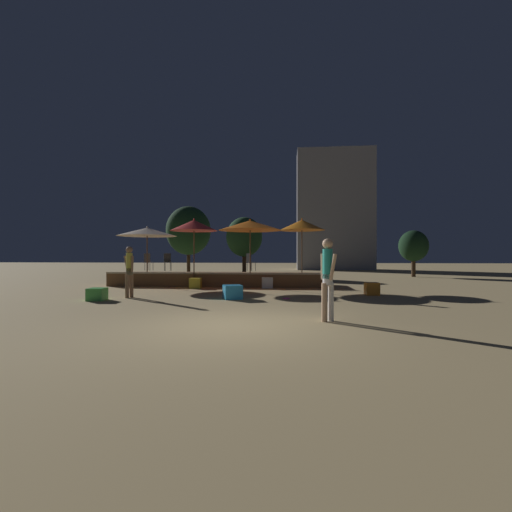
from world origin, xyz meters
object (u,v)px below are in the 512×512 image
(patio_umbrella_3, at_px, (302,225))
(cube_seat_4, at_px, (97,294))
(background_tree_1, at_px, (244,237))
(patio_umbrella_1, at_px, (147,232))
(patio_umbrella_0, at_px, (250,225))
(person_2, at_px, (328,272))
(bistro_chair_0, at_px, (168,260))
(person_0, at_px, (129,269))
(bistro_chair_1, at_px, (250,260))
(person_1, at_px, (328,275))
(cube_seat_2, at_px, (267,283))
(background_tree_2, at_px, (189,231))
(background_tree_0, at_px, (413,246))
(cube_seat_3, at_px, (372,289))
(bistro_chair_2, at_px, (148,260))
(cube_seat_1, at_px, (233,292))
(patio_umbrella_2, at_px, (194,225))
(cube_seat_0, at_px, (196,283))
(frisbee_disc, at_px, (286,298))

(patio_umbrella_3, distance_m, cube_seat_4, 9.04)
(background_tree_1, bearing_deg, patio_umbrella_1, -115.56)
(patio_umbrella_0, height_order, patio_umbrella_1, patio_umbrella_0)
(person_2, bearing_deg, bistro_chair_0, -70.94)
(person_0, distance_m, bistro_chair_1, 6.79)
(patio_umbrella_0, distance_m, person_2, 4.96)
(person_1, relative_size, background_tree_1, 0.45)
(cube_seat_2, relative_size, background_tree_2, 0.10)
(bistro_chair_1, relative_size, background_tree_0, 0.28)
(patio_umbrella_3, distance_m, cube_seat_3, 4.53)
(cube_seat_3, height_order, bistro_chair_2, bistro_chair_2)
(bistro_chair_0, relative_size, background_tree_0, 0.28)
(cube_seat_2, xyz_separation_m, background_tree_0, (9.66, 9.02, 1.89))
(patio_umbrella_0, relative_size, background_tree_2, 0.59)
(cube_seat_2, distance_m, person_1, 7.99)
(cube_seat_3, height_order, background_tree_0, background_tree_0)
(person_1, bearing_deg, person_2, -128.65)
(cube_seat_1, bearing_deg, background_tree_2, 111.60)
(patio_umbrella_3, distance_m, person_2, 4.06)
(patio_umbrella_2, distance_m, bistro_chair_1, 3.38)
(cube_seat_3, bearing_deg, cube_seat_4, -165.75)
(background_tree_1, distance_m, background_tree_2, 5.48)
(cube_seat_1, distance_m, cube_seat_3, 5.30)
(cube_seat_0, bearing_deg, background_tree_2, 107.79)
(patio_umbrella_2, bearing_deg, patio_umbrella_0, 1.45)
(bistro_chair_0, distance_m, frisbee_disc, 8.32)
(cube_seat_3, relative_size, frisbee_disc, 1.99)
(cube_seat_4, distance_m, person_1, 7.83)
(cube_seat_0, xyz_separation_m, person_2, (5.59, -2.74, 0.66))
(frisbee_disc, bearing_deg, patio_umbrella_1, 147.40)
(cube_seat_1, relative_size, frisbee_disc, 3.13)
(patio_umbrella_0, xyz_separation_m, bistro_chair_1, (-0.18, 1.56, -1.64))
(person_2, height_order, background_tree_0, background_tree_0)
(patio_umbrella_1, height_order, patio_umbrella_3, patio_umbrella_3)
(patio_umbrella_3, bearing_deg, bistro_chair_1, 151.49)
(cube_seat_2, bearing_deg, cube_seat_4, -138.46)
(cube_seat_2, height_order, cube_seat_3, cube_seat_2)
(person_1, xyz_separation_m, bistro_chair_0, (-7.08, 9.39, 0.19))
(person_1, distance_m, bistro_chair_1, 9.86)
(cube_seat_0, xyz_separation_m, frisbee_disc, (4.11, -3.44, -0.21))
(patio_umbrella_3, distance_m, frisbee_disc, 5.09)
(cube_seat_0, xyz_separation_m, cube_seat_1, (2.27, -3.58, 0.01))
(person_0, bearing_deg, person_2, 128.53)
(patio_umbrella_3, distance_m, background_tree_1, 8.87)
(patio_umbrella_1, height_order, person_0, patio_umbrella_1)
(cube_seat_4, relative_size, bistro_chair_2, 0.63)
(patio_umbrella_0, distance_m, person_0, 5.96)
(patio_umbrella_2, relative_size, cube_seat_1, 4.19)
(person_1, bearing_deg, bistro_chair_0, -84.94)
(cube_seat_0, relative_size, cube_seat_3, 1.09)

